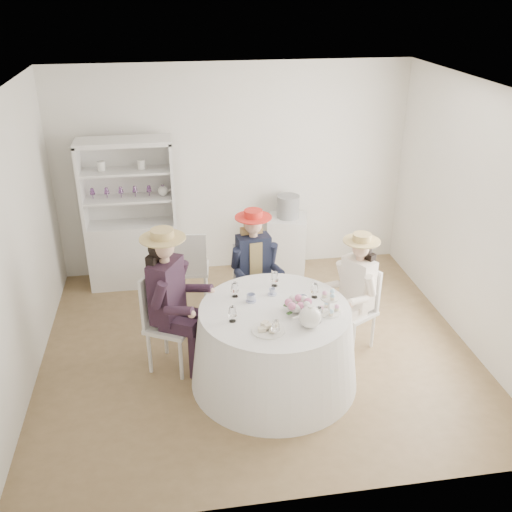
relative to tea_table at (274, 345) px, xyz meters
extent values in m
plane|color=brown|center=(-0.07, 0.56, -0.41)|extent=(4.50, 4.50, 0.00)
plane|color=white|center=(-0.07, 0.56, 2.29)|extent=(4.50, 4.50, 0.00)
plane|color=silver|center=(-0.07, 2.56, 0.94)|extent=(4.50, 0.00, 4.50)
plane|color=silver|center=(-0.07, -1.44, 0.94)|extent=(4.50, 0.00, 4.50)
plane|color=silver|center=(-2.32, 0.56, 0.94)|extent=(0.00, 4.50, 4.50)
plane|color=silver|center=(2.18, 0.56, 0.94)|extent=(0.00, 4.50, 4.50)
cone|color=white|center=(0.00, 0.00, -0.01)|extent=(1.62, 1.62, 0.79)
cylinder|color=white|center=(0.00, 0.00, 0.40)|extent=(1.42, 1.42, 0.02)
cube|color=silver|center=(-1.40, 2.25, 0.01)|extent=(1.19, 0.84, 0.84)
cube|color=silver|center=(-1.40, 2.44, 0.94)|extent=(1.03, 0.49, 1.02)
cube|color=silver|center=(-1.40, 2.25, 1.46)|extent=(1.19, 0.84, 0.06)
cube|color=silver|center=(-1.94, 2.25, 0.94)|extent=(0.21, 0.40, 1.02)
cube|color=silver|center=(-0.86, 2.25, 0.94)|extent=(0.21, 0.40, 1.02)
cube|color=silver|center=(-1.40, 2.25, 0.76)|extent=(1.10, 0.77, 0.03)
cube|color=silver|center=(-1.40, 2.25, 1.10)|extent=(1.10, 0.77, 0.03)
sphere|color=white|center=(-0.98, 2.25, 0.83)|extent=(0.13, 0.13, 0.13)
cube|color=silver|center=(0.60, 2.31, -0.02)|extent=(0.61, 0.61, 0.77)
cylinder|color=black|center=(0.60, 2.31, 0.51)|extent=(0.32, 0.32, 0.29)
cube|color=silver|center=(-0.97, 0.38, 0.08)|extent=(0.58, 0.58, 0.04)
cylinder|color=silver|center=(-0.90, 0.15, -0.17)|extent=(0.04, 0.04, 0.47)
cylinder|color=silver|center=(-0.73, 0.45, -0.17)|extent=(0.04, 0.04, 0.47)
cylinder|color=silver|center=(-1.20, 0.31, -0.17)|extent=(0.04, 0.04, 0.47)
cylinder|color=silver|center=(-1.04, 0.61, -0.17)|extent=(0.04, 0.04, 0.47)
cube|color=silver|center=(-1.14, 0.47, 0.37)|extent=(0.22, 0.38, 0.54)
cube|color=black|center=(-0.98, 0.39, 0.48)|extent=(0.37, 0.44, 0.62)
cube|color=black|center=(-0.90, 0.24, 0.16)|extent=(0.39, 0.29, 0.13)
cylinder|color=black|center=(-0.77, 0.17, -0.16)|extent=(0.11, 0.11, 0.49)
cylinder|color=black|center=(-1.05, 0.18, 0.55)|extent=(0.21, 0.17, 0.30)
cube|color=black|center=(-0.81, 0.41, 0.16)|extent=(0.39, 0.29, 0.13)
cylinder|color=black|center=(-0.67, 0.34, -0.16)|extent=(0.11, 0.11, 0.49)
cylinder|color=black|center=(-0.84, 0.57, 0.55)|extent=(0.21, 0.17, 0.30)
cylinder|color=#D8A889|center=(-0.98, 0.39, 0.81)|extent=(0.10, 0.10, 0.09)
sphere|color=#D8A889|center=(-0.98, 0.39, 0.93)|extent=(0.20, 0.20, 0.20)
sphere|color=black|center=(-1.03, 0.42, 0.91)|extent=(0.20, 0.20, 0.20)
cube|color=black|center=(-1.06, 0.43, 0.66)|extent=(0.20, 0.27, 0.41)
cylinder|color=tan|center=(-0.98, 0.39, 1.02)|extent=(0.43, 0.43, 0.01)
cylinder|color=tan|center=(-0.98, 0.39, 1.07)|extent=(0.21, 0.21, 0.09)
cube|color=silver|center=(-0.04, 1.04, 0.04)|extent=(0.44, 0.44, 0.04)
cylinder|color=silver|center=(-0.17, 0.86, -0.19)|extent=(0.04, 0.04, 0.43)
cylinder|color=silver|center=(0.14, 0.90, -0.19)|extent=(0.04, 0.04, 0.43)
cylinder|color=silver|center=(-0.22, 1.17, -0.19)|extent=(0.04, 0.04, 0.43)
cylinder|color=silver|center=(0.10, 1.22, -0.19)|extent=(0.04, 0.04, 0.43)
cube|color=silver|center=(-0.06, 1.21, 0.30)|extent=(0.37, 0.08, 0.49)
cube|color=#181C30|center=(-0.04, 1.06, 0.40)|extent=(0.38, 0.24, 0.57)
cube|color=tan|center=(-0.04, 1.06, 0.40)|extent=(0.17, 0.23, 0.49)
cube|color=#181C30|center=(-0.11, 0.91, 0.12)|extent=(0.17, 0.35, 0.12)
cylinder|color=#181C30|center=(-0.09, 0.77, -0.18)|extent=(0.10, 0.10, 0.45)
cylinder|color=#181C30|center=(-0.24, 0.99, 0.47)|extent=(0.11, 0.18, 0.27)
cube|color=#181C30|center=(0.07, 0.93, 0.12)|extent=(0.17, 0.35, 0.12)
cylinder|color=#181C30|center=(0.08, 0.80, -0.18)|extent=(0.10, 0.10, 0.45)
cylinder|color=#181C30|center=(0.17, 1.05, 0.47)|extent=(0.11, 0.18, 0.27)
cylinder|color=#D8A889|center=(-0.04, 1.06, 0.71)|extent=(0.09, 0.09, 0.08)
sphere|color=#D8A889|center=(-0.04, 1.06, 0.82)|extent=(0.19, 0.19, 0.19)
sphere|color=tan|center=(-0.05, 1.10, 0.80)|extent=(0.19, 0.19, 0.19)
cube|color=tan|center=(-0.05, 1.14, 0.57)|extent=(0.24, 0.11, 0.37)
cylinder|color=red|center=(-0.04, 1.06, 0.90)|extent=(0.39, 0.39, 0.01)
cylinder|color=red|center=(-0.04, 1.06, 0.94)|extent=(0.20, 0.20, 0.08)
cube|color=silver|center=(0.94, 0.45, 0.01)|extent=(0.51, 0.51, 0.04)
cylinder|color=silver|center=(0.74, 0.50, -0.20)|extent=(0.03, 0.03, 0.41)
cylinder|color=silver|center=(0.88, 0.24, -0.20)|extent=(0.03, 0.03, 0.41)
cylinder|color=silver|center=(1.00, 0.65, -0.20)|extent=(0.03, 0.03, 0.41)
cylinder|color=silver|center=(1.14, 0.39, -0.20)|extent=(0.03, 0.03, 0.41)
cube|color=silver|center=(1.08, 0.53, 0.26)|extent=(0.20, 0.32, 0.46)
cube|color=white|center=(0.95, 0.46, 0.36)|extent=(0.33, 0.38, 0.54)
cube|color=white|center=(0.80, 0.47, 0.09)|extent=(0.33, 0.26, 0.11)
cylinder|color=white|center=(0.69, 0.40, -0.19)|extent=(0.09, 0.09, 0.43)
cylinder|color=white|center=(0.83, 0.61, 0.42)|extent=(0.18, 0.15, 0.26)
cube|color=white|center=(0.88, 0.32, 0.09)|extent=(0.33, 0.26, 0.11)
cylinder|color=white|center=(0.77, 0.26, -0.19)|extent=(0.09, 0.09, 0.43)
cylinder|color=white|center=(1.02, 0.27, 0.42)|extent=(0.18, 0.15, 0.26)
cylinder|color=#D8A889|center=(0.95, 0.46, 0.64)|extent=(0.08, 0.08, 0.07)
sphere|color=#D8A889|center=(0.95, 0.46, 0.75)|extent=(0.18, 0.18, 0.18)
sphere|color=black|center=(0.99, 0.48, 0.73)|extent=(0.18, 0.18, 0.18)
cube|color=black|center=(1.02, 0.49, 0.51)|extent=(0.17, 0.23, 0.35)
cylinder|color=tan|center=(0.95, 0.46, 0.83)|extent=(0.37, 0.37, 0.01)
cylinder|color=tan|center=(0.95, 0.46, 0.87)|extent=(0.19, 0.19, 0.07)
cube|color=silver|center=(-0.70, 1.63, 0.05)|extent=(0.44, 0.44, 0.04)
cylinder|color=silver|center=(-0.52, 1.78, -0.18)|extent=(0.04, 0.04, 0.45)
cylinder|color=silver|center=(-0.85, 1.81, -0.18)|extent=(0.04, 0.04, 0.45)
cylinder|color=silver|center=(-0.55, 1.45, -0.18)|extent=(0.04, 0.04, 0.45)
cylinder|color=silver|center=(-0.88, 1.48, -0.18)|extent=(0.04, 0.04, 0.45)
cube|color=silver|center=(-0.72, 1.45, 0.32)|extent=(0.39, 0.07, 0.51)
imported|color=white|center=(-0.20, 0.17, 0.44)|extent=(0.09, 0.09, 0.07)
imported|color=white|center=(0.02, 0.26, 0.44)|extent=(0.08, 0.08, 0.06)
imported|color=white|center=(0.28, 0.06, 0.44)|extent=(0.11, 0.11, 0.07)
imported|color=white|center=(0.20, -0.07, 0.44)|extent=(0.25, 0.25, 0.05)
sphere|color=pink|center=(0.25, -0.11, 0.50)|extent=(0.07, 0.07, 0.07)
sphere|color=white|center=(0.24, -0.07, 0.50)|extent=(0.07, 0.07, 0.07)
sphere|color=pink|center=(0.21, -0.05, 0.50)|extent=(0.07, 0.07, 0.07)
sphere|color=white|center=(0.17, -0.05, 0.50)|extent=(0.07, 0.07, 0.07)
sphere|color=pink|center=(0.14, -0.07, 0.50)|extent=(0.07, 0.07, 0.07)
sphere|color=white|center=(0.13, -0.11, 0.50)|extent=(0.07, 0.07, 0.07)
sphere|color=pink|center=(0.14, -0.15, 0.50)|extent=(0.07, 0.07, 0.07)
sphere|color=white|center=(0.17, -0.17, 0.50)|extent=(0.07, 0.07, 0.07)
sphere|color=pink|center=(0.21, -0.17, 0.50)|extent=(0.07, 0.07, 0.07)
sphere|color=white|center=(0.24, -0.15, 0.50)|extent=(0.07, 0.07, 0.07)
sphere|color=white|center=(0.25, -0.33, 0.50)|extent=(0.20, 0.20, 0.20)
cylinder|color=white|center=(0.37, -0.33, 0.51)|extent=(0.12, 0.03, 0.10)
cylinder|color=white|center=(0.25, -0.33, 0.60)|extent=(0.04, 0.04, 0.02)
cylinder|color=white|center=(-0.13, -0.35, 0.42)|extent=(0.29, 0.29, 0.01)
cube|color=beige|center=(-0.18, -0.37, 0.44)|extent=(0.07, 0.04, 0.03)
cube|color=beige|center=(-0.13, -0.35, 0.46)|extent=(0.08, 0.06, 0.03)
cube|color=beige|center=(-0.07, -0.33, 0.44)|extent=(0.08, 0.07, 0.03)
cube|color=beige|center=(-0.15, -0.30, 0.46)|extent=(0.08, 0.08, 0.03)
cube|color=beige|center=(-0.09, -0.39, 0.44)|extent=(0.07, 0.08, 0.03)
cylinder|color=white|center=(0.48, -0.13, 0.42)|extent=(0.23, 0.23, 0.01)
cylinder|color=white|center=(0.48, -0.13, 0.49)|extent=(0.02, 0.02, 0.15)
cylinder|color=white|center=(0.48, -0.13, 0.56)|extent=(0.17, 0.17, 0.01)
camera|label=1|loc=(-0.88, -4.45, 3.16)|focal=40.00mm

